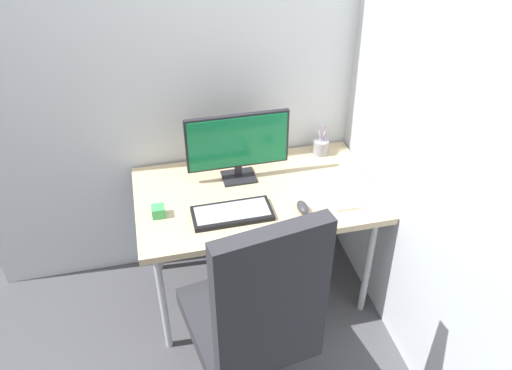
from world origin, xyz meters
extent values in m
plane|color=#4C4C51|center=(0.00, 0.00, 0.00)|extent=(8.00, 8.00, 0.00)
cube|color=silver|center=(0.00, 0.40, 1.40)|extent=(2.91, 0.04, 2.80)
cube|color=silver|center=(0.65, -0.24, 1.40)|extent=(0.04, 2.40, 2.80)
cube|color=#D1B78C|center=(0.00, 0.00, 0.70)|extent=(1.24, 0.74, 0.04)
cylinder|color=#B2B5BA|center=(-0.55, -0.29, 0.34)|extent=(0.04, 0.04, 0.68)
cylinder|color=#B2B5BA|center=(0.55, -0.29, 0.34)|extent=(0.04, 0.04, 0.68)
cylinder|color=#B2B5BA|center=(-0.55, 0.29, 0.34)|extent=(0.04, 0.04, 0.68)
cylinder|color=#B2B5BA|center=(0.55, 0.29, 0.34)|extent=(0.04, 0.04, 0.68)
sphere|color=black|center=(0.01, -0.41, 0.03)|extent=(0.05, 0.05, 0.05)
cube|color=silver|center=(-0.09, -0.51, 0.07)|extent=(0.23, 0.23, 0.03)
sphere|color=black|center=(-0.33, -0.36, 0.03)|extent=(0.05, 0.05, 0.05)
cube|color=silver|center=(-0.26, -0.49, 0.07)|extent=(0.16, 0.27, 0.03)
cylinder|color=silver|center=(-0.19, -0.62, 0.26)|extent=(0.04, 0.04, 0.36)
cube|color=#2D2D33|center=(-0.19, -0.62, 0.49)|extent=(0.57, 0.59, 0.09)
cube|color=#2D2D33|center=(-0.15, -0.87, 0.88)|extent=(0.45, 0.14, 0.69)
cube|color=black|center=(-0.06, 0.14, 0.72)|extent=(0.18, 0.14, 0.01)
cube|color=black|center=(-0.06, 0.15, 0.76)|extent=(0.04, 0.02, 0.07)
cube|color=black|center=(-0.06, 0.16, 0.94)|extent=(0.54, 0.02, 0.31)
cube|color=#14723F|center=(-0.06, 0.14, 0.94)|extent=(0.52, 0.01, 0.28)
cube|color=black|center=(-0.16, -0.16, 0.73)|extent=(0.39, 0.18, 0.02)
cube|color=#9EA0A5|center=(-0.16, -0.16, 0.74)|extent=(0.36, 0.14, 0.00)
ellipsoid|color=#333338|center=(0.19, -0.20, 0.74)|extent=(0.06, 0.10, 0.04)
cylinder|color=gray|center=(0.44, 0.28, 0.76)|extent=(0.09, 0.09, 0.08)
cylinder|color=silver|center=(0.44, 0.28, 0.81)|extent=(0.02, 0.01, 0.11)
cylinder|color=silver|center=(0.45, 0.28, 0.81)|extent=(0.02, 0.01, 0.11)
torus|color=#333338|center=(0.44, 0.28, 0.77)|extent=(0.04, 0.04, 0.01)
cylinder|color=purple|center=(0.46, 0.28, 0.81)|extent=(0.01, 0.02, 0.14)
cube|color=silver|center=(0.42, -0.14, 0.72)|extent=(0.14, 0.24, 0.02)
cube|color=#3FAD59|center=(-0.51, -0.08, 0.74)|extent=(0.06, 0.06, 0.05)
camera|label=1|loc=(-0.50, -2.09, 2.33)|focal=36.42mm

